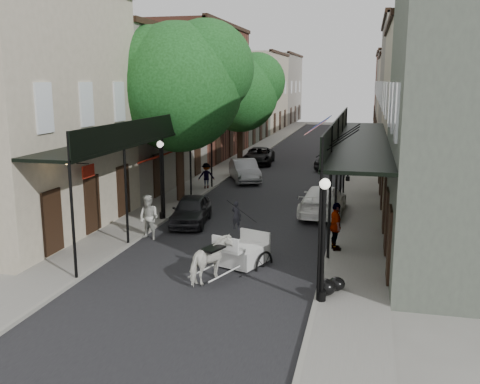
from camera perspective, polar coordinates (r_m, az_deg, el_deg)
The scene contains 24 objects.
ground at distance 19.05m, azimuth -3.34°, elevation -8.35°, with size 140.00×140.00×0.00m, color gray.
road at distance 38.04m, azimuth 5.34°, elevation 1.83°, with size 8.00×90.00×0.01m, color black.
sidewalk_left at distance 39.03m, azimuth -1.95°, elevation 2.21°, with size 2.20×90.00×0.12m, color gray.
sidewalk_right at distance 37.68m, azimuth 12.89°, elevation 1.57°, with size 2.20×90.00×0.12m, color gray.
building_row_left at distance 49.11m, azimuth -2.98°, elevation 10.26°, with size 5.00×80.00×10.50m, color #BCB097.
building_row_right at distance 47.25m, azimuth 17.78°, elevation 9.66°, with size 5.00×80.00×10.50m, color gray.
gallery_left at distance 26.20m, azimuth -9.14°, elevation 6.17°, with size 2.20×18.05×4.88m.
gallery_right at distance 24.23m, azimuth 12.40°, elevation 5.59°, with size 2.20×18.05×4.88m.
tree_near at distance 28.86m, azimuth -5.73°, elevation 11.61°, with size 7.31×6.80×9.63m.
tree_far at distance 42.36m, azimuth 0.52°, elevation 10.83°, with size 6.45×6.00×8.61m.
lamppost_right_near at distance 15.81m, azimuth 8.86°, elevation -4.91°, with size 0.32×0.32×3.71m.
lamppost_left at distance 25.32m, azimuth -8.40°, elevation 1.42°, with size 0.32×0.32×3.71m.
lamppost_right_far at distance 35.42m, azimuth 11.53°, elevation 4.25°, with size 0.32×0.32×3.71m.
horse at distance 17.79m, azimuth -3.07°, elevation -7.29°, with size 0.80×1.76×1.49m, color white.
carriage at distance 19.55m, azimuth 0.96°, elevation -4.81°, with size 2.02×2.49×2.49m.
pedestrian_walking at distance 22.62m, azimuth -9.70°, elevation -2.72°, with size 0.92×0.72×1.90m, color #B2B4AA.
pedestrian_sidewalk_left at distance 32.54m, azimuth -3.61°, elevation 1.75°, with size 1.00×0.57×1.54m, color gray.
pedestrian_sidewalk_right at distance 20.92m, azimuth 10.19°, elevation -3.64°, with size 1.10×0.46×1.87m, color gray.
car_left_near at distance 24.95m, azimuth -5.24°, elevation -1.93°, with size 1.55×3.86×1.31m, color black.
car_left_mid at distance 35.44m, azimuth 0.49°, elevation 2.32°, with size 1.53×4.38×1.44m, color gray.
car_left_far at distance 42.78m, azimuth 2.04°, elevation 3.87°, with size 2.19×4.75×1.32m, color black.
car_right_near at distance 26.83m, azimuth 8.83°, elevation -0.89°, with size 2.04×5.01×1.45m, color white.
car_right_far at distance 40.64m, azimuth 9.60°, elevation 3.24°, with size 1.47×3.67×1.25m, color black.
trash_bags at distance 16.94m, azimuth 9.59°, elevation -9.84°, with size 0.86×1.01×0.51m.
Camera 1 is at (5.21, -17.11, 6.56)m, focal length 40.00 mm.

